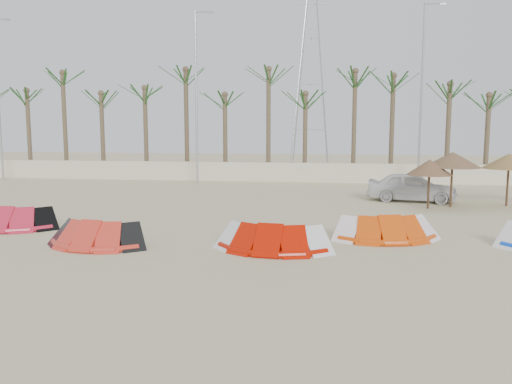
% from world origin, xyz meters
% --- Properties ---
extents(ground, '(120.00, 120.00, 0.00)m').
position_xyz_m(ground, '(0.00, 0.00, 0.00)').
color(ground, '#C2B88E').
rests_on(ground, ground).
extents(boundary_wall, '(60.00, 0.30, 1.30)m').
position_xyz_m(boundary_wall, '(0.00, 22.00, 0.65)').
color(boundary_wall, beige).
rests_on(boundary_wall, ground).
extents(palm_line, '(52.00, 4.00, 7.70)m').
position_xyz_m(palm_line, '(0.67, 23.50, 6.44)').
color(palm_line, brown).
rests_on(palm_line, ground).
extents(lamp_b, '(1.25, 0.14, 11.00)m').
position_xyz_m(lamp_b, '(-5.96, 20.00, 5.77)').
color(lamp_b, '#A5A8AD').
rests_on(lamp_b, ground).
extents(lamp_c, '(1.25, 0.14, 11.00)m').
position_xyz_m(lamp_c, '(8.04, 20.00, 5.77)').
color(lamp_c, '#A5A8AD').
rests_on(lamp_c, ground).
extents(pylon, '(3.00, 3.00, 14.00)m').
position_xyz_m(pylon, '(1.00, 28.00, 0.00)').
color(pylon, '#A5A8AD').
rests_on(pylon, ground).
extents(kite_red_left, '(3.51, 1.76, 0.90)m').
position_xyz_m(kite_red_left, '(-8.72, 4.65, 0.42)').
color(kite_red_left, red).
rests_on(kite_red_left, ground).
extents(kite_red_mid, '(3.27, 1.82, 0.90)m').
position_xyz_m(kite_red_mid, '(-4.37, 2.52, 0.42)').
color(kite_red_mid, red).
rests_on(kite_red_mid, ground).
extents(kite_red_right, '(3.53, 1.83, 0.90)m').
position_xyz_m(kite_red_right, '(1.00, 2.84, 0.42)').
color(kite_red_right, '#B41000').
rests_on(kite_red_right, ground).
extents(kite_orange, '(3.58, 2.16, 0.90)m').
position_xyz_m(kite_orange, '(4.48, 4.80, 0.42)').
color(kite_orange, '#D84408').
rests_on(kite_orange, ground).
extents(parasol_left, '(2.03, 2.03, 2.22)m').
position_xyz_m(parasol_left, '(7.03, 11.40, 1.87)').
color(parasol_left, '#4C331E').
rests_on(parasol_left, ground).
extents(parasol_mid, '(2.52, 2.52, 2.54)m').
position_xyz_m(parasol_mid, '(8.14, 12.02, 2.18)').
color(parasol_mid, '#4C331E').
rests_on(parasol_mid, ground).
extents(parasol_right, '(2.36, 2.36, 2.45)m').
position_xyz_m(parasol_right, '(10.80, 12.75, 2.09)').
color(parasol_right, '#4C331E').
rests_on(parasol_right, ground).
extents(car, '(4.50, 2.51, 1.45)m').
position_xyz_m(car, '(6.65, 13.65, 0.72)').
color(car, silver).
rests_on(car, ground).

